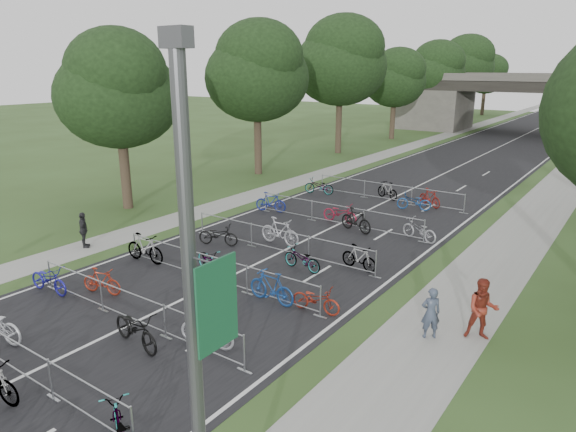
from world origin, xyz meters
name	(u,v)px	position (x,y,z in m)	size (l,w,h in m)	color
road	(493,150)	(0.00, 50.00, 0.01)	(11.00, 140.00, 0.01)	black
sidewalk_left	(419,144)	(-7.50, 50.00, 0.01)	(2.00, 140.00, 0.01)	gray
lane_markings	(493,150)	(0.00, 50.00, 0.00)	(0.12, 140.00, 0.00)	silver
overpass_bridge	(530,104)	(0.00, 65.00, 3.53)	(31.00, 8.00, 7.05)	#4C4A44
lamppost	(197,365)	(8.33, 2.00, 4.28)	(0.61, 0.65, 8.21)	#4C4C51
tree_left_0	(118,92)	(-11.39, 15.93, 6.49)	(6.72, 6.72, 10.25)	#33261C
tree_left_1	(257,74)	(-11.39, 27.93, 7.30)	(7.56, 7.56, 11.53)	#33261C
tree_left_2	(341,63)	(-11.39, 39.93, 8.12)	(8.40, 8.40, 12.81)	#33261C
tree_left_3	(395,79)	(-11.39, 51.93, 6.49)	(6.72, 6.72, 10.25)	#33261C
tree_left_4	(435,71)	(-11.39, 63.93, 7.30)	(7.56, 7.56, 11.53)	#33261C
tree_left_5	(465,64)	(-11.39, 75.93, 8.12)	(8.40, 8.40, 12.81)	#33261C
tree_left_6	(486,75)	(-11.39, 87.93, 6.49)	(6.72, 6.72, 10.25)	#33261C
barrier_row_1	(18,359)	(0.00, 3.60, 0.55)	(9.70, 0.08, 1.10)	#96999E
barrier_row_2	(132,308)	(0.00, 7.20, 0.55)	(9.70, 0.08, 1.10)	#96999E
barrier_row_3	(215,270)	(0.00, 11.00, 0.55)	(9.70, 0.08, 1.10)	#96999E
barrier_row_4	(279,241)	(0.00, 15.00, 0.55)	(9.70, 0.08, 1.10)	#96999E
barrier_row_5	(337,215)	(0.00, 20.00, 0.55)	(9.70, 0.08, 1.10)	#96999E
barrier_row_6	(387,192)	(0.00, 26.00, 0.55)	(9.70, 0.08, 1.10)	#96999E
bike_7	(119,429)	(4.30, 3.48, 0.48)	(0.63, 1.82, 0.95)	#96999E
bike_8	(49,279)	(-4.30, 6.98, 0.51)	(0.67, 1.93, 1.02)	navy
bike_9	(102,281)	(-2.67, 8.00, 0.48)	(0.46, 1.61, 0.97)	maroon
bike_10	(136,329)	(1.24, 6.38, 0.57)	(0.75, 2.15, 1.13)	black
bike_11	(207,330)	(2.92, 7.54, 0.53)	(0.50, 1.78, 1.07)	#B2B3BA
bike_12	(145,248)	(-3.88, 10.94, 0.61)	(0.57, 2.02, 1.21)	#96999E
bike_13	(208,261)	(-1.00, 11.64, 0.49)	(0.65, 1.85, 0.97)	#96999E
bike_14	(271,287)	(2.68, 10.93, 0.57)	(0.54, 1.91, 1.15)	navy
bike_15	(316,300)	(4.30, 11.22, 0.45)	(0.60, 1.72, 0.90)	maroon
bike_16	(218,235)	(-2.85, 14.24, 0.49)	(0.65, 1.87, 0.98)	black
bike_17	(280,232)	(-0.62, 15.92, 0.63)	(0.59, 2.09, 1.25)	#9D9DA4
bike_18	(302,259)	(1.89, 13.97, 0.47)	(0.63, 1.80, 0.95)	#96999E
bike_19	(359,258)	(3.71, 15.33, 0.50)	(0.47, 1.67, 1.01)	#96999E
bike_20	(271,202)	(-4.30, 20.08, 0.55)	(0.52, 1.83, 1.10)	navy
bike_21	(340,213)	(-0.09, 20.45, 0.52)	(0.69, 1.99, 1.05)	maroon
bike_22	(356,220)	(1.29, 19.62, 0.59)	(0.55, 1.95, 1.17)	black
bike_23	(419,230)	(4.30, 20.16, 0.50)	(0.67, 1.92, 1.01)	#9F9FA6
bike_24	(319,186)	(-4.30, 25.13, 0.51)	(0.67, 1.93, 1.02)	#96999E
bike_25	(387,190)	(-0.24, 26.53, 0.53)	(0.50, 1.77, 1.06)	#96999E
bike_26	(414,202)	(2.08, 25.02, 0.50)	(0.66, 1.90, 1.00)	navy
bike_27	(430,198)	(2.54, 26.24, 0.52)	(0.49, 1.75, 1.05)	maroon
pedestrian_a	(431,313)	(7.95, 11.78, 0.80)	(0.58, 0.38, 1.60)	#364051
pedestrian_b	(482,310)	(9.20, 12.60, 0.94)	(0.92, 0.72, 1.89)	maroon
pedestrian_c	(84,230)	(-7.52, 10.56, 0.81)	(0.95, 0.40, 1.62)	black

